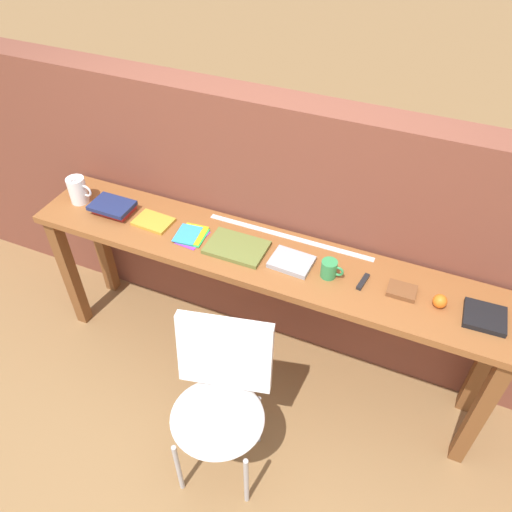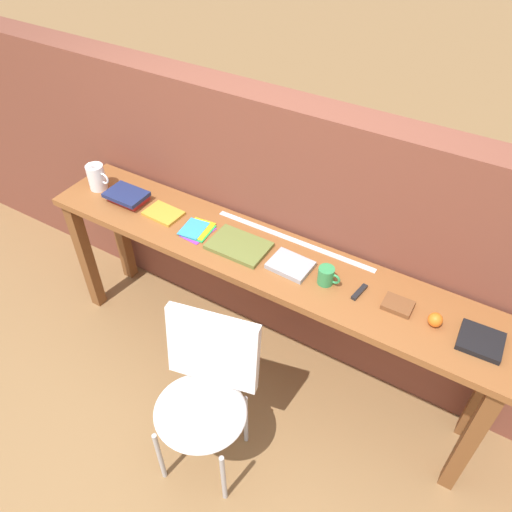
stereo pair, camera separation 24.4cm
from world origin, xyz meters
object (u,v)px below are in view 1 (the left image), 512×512
magazine_cycling (153,222)px  book_open_centre (237,247)px  chair_white_moulded (220,396)px  book_repair_rightmost (485,317)px  book_stack_leftmost (113,207)px  multitool_folded (363,282)px  leather_journal_brown (402,291)px  pamphlet_pile_colourful (192,235)px  mug (330,269)px  sports_ball_small (440,301)px  pitcher_white (78,190)px

magazine_cycling → book_open_centre: book_open_centre is taller
chair_white_moulded → book_repair_rightmost: size_ratio=5.02×
chair_white_moulded → book_stack_leftmost: bearing=146.8°
book_stack_leftmost → book_repair_rightmost: book_stack_leftmost is taller
book_stack_leftmost → book_repair_rightmost: (1.93, -0.00, -0.02)m
multitool_folded → leather_journal_brown: size_ratio=0.85×
book_open_centre → book_repair_rightmost: 1.18m
pamphlet_pile_colourful → mug: mug is taller
magazine_cycling → leather_journal_brown: (1.32, 0.01, 0.00)m
multitool_folded → book_stack_leftmost: bearing=-179.9°
pamphlet_pile_colourful → book_repair_rightmost: bearing=0.5°
book_open_centre → multitool_folded: (0.64, 0.02, -0.00)m
book_open_centre → multitool_folded: size_ratio=2.71×
magazine_cycling → sports_ball_small: size_ratio=3.13×
pitcher_white → pamphlet_pile_colourful: pitcher_white is taller
mug → multitool_folded: mug is taller
book_open_centre → sports_ball_small: size_ratio=4.69×
pitcher_white → sports_ball_small: bearing=-0.4°
pitcher_white → book_repair_rightmost: 2.16m
chair_white_moulded → mug: size_ratio=8.10×
pamphlet_pile_colourful → leather_journal_brown: 1.08m
book_open_centre → leather_journal_brown: leather_journal_brown is taller
leather_journal_brown → sports_ball_small: sports_ball_small is taller
chair_white_moulded → book_repair_rightmost: (1.00, 0.60, 0.37)m
pitcher_white → multitool_folded: 1.62m
book_stack_leftmost → pamphlet_pile_colourful: 0.49m
mug → multitool_folded: 0.17m
multitool_folded → chair_white_moulded: bearing=-127.0°
mug → sports_ball_small: size_ratio=1.73×
book_open_centre → sports_ball_small: (0.99, 0.01, 0.02)m
pitcher_white → book_open_centre: 0.98m
book_repair_rightmost → pamphlet_pile_colourful: bearing=178.0°
pamphlet_pile_colourful → chair_white_moulded: bearing=-53.5°
pitcher_white → magazine_cycling: bearing=-0.7°
book_stack_leftmost → pitcher_white: bearing=178.2°
chair_white_moulded → magazine_cycling: (-0.68, 0.61, 0.36)m
multitool_folded → leather_journal_brown: bearing=2.9°
magazine_cycling → book_open_centre: 0.50m
sports_ball_small → pitcher_white: bearing=179.6°
book_stack_leftmost → book_repair_rightmost: 1.93m
magazine_cycling → mug: mug is taller
chair_white_moulded → book_stack_leftmost: (-0.93, 0.61, 0.38)m
chair_white_moulded → magazine_cycling: 0.98m
chair_white_moulded → book_open_centre: bearing=107.0°
magazine_cycling → leather_journal_brown: bearing=3.5°
book_stack_leftmost → multitool_folded: (1.39, 0.00, -0.02)m
pamphlet_pile_colourful → book_open_centre: 0.26m
pitcher_white → book_stack_leftmost: pitcher_white is taller
chair_white_moulded → mug: (0.30, 0.59, 0.40)m
book_stack_leftmost → multitool_folded: 1.39m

